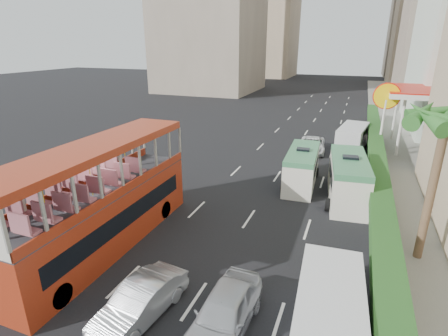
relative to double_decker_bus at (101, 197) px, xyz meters
The scene contains 15 objects.
ground_plane 6.51m from the double_decker_bus, ahead, with size 200.00×200.00×0.00m, color black.
double_decker_bus is the anchor object (origin of this frame).
car_silver_lane_a 5.98m from the double_decker_bus, 39.18° to the right, with size 1.41×4.04×1.33m, color #BABCC1.
car_silver_lane_b 8.14m from the double_decker_bus, 22.12° to the right, with size 1.73×4.29×1.46m, color #BABCC1.
van_asset 20.57m from the double_decker_bus, 69.57° to the left, with size 2.08×4.51×1.25m, color silver.
minibus_near 13.36m from the double_decker_bus, 55.92° to the left, with size 1.85×5.55×2.46m, color silver.
minibus_far 14.26m from the double_decker_bus, 42.61° to the left, with size 2.02×6.05×2.68m, color silver.
panel_van_near 10.79m from the double_decker_bus, 12.07° to the right, with size 2.03×5.08×2.03m, color silver.
panel_van_far 23.91m from the double_decker_bus, 64.28° to the left, with size 2.09×5.22×2.09m, color silver.
sidewalk 29.26m from the double_decker_bus, 59.04° to the left, with size 6.00×120.00×0.18m, color #99968C.
kerb_wall 18.66m from the double_decker_bus, 48.93° to the left, with size 0.30×44.00×1.00m, color silver.
hedge 18.60m from the double_decker_bus, 48.93° to the left, with size 1.10×44.00×0.70m, color #2D6626.
palm_tree 14.39m from the double_decker_bus, 16.16° to the left, with size 0.36×0.36×6.40m, color brown.
shell_station 28.02m from the double_decker_bus, 55.18° to the left, with size 6.50×8.00×5.50m, color silver.
tower_far_b 107.94m from the double_decker_bus, 77.53° to the left, with size 14.00×14.00×40.00m, color gray.
Camera 1 is at (4.50, -11.62, 9.24)m, focal length 28.00 mm.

